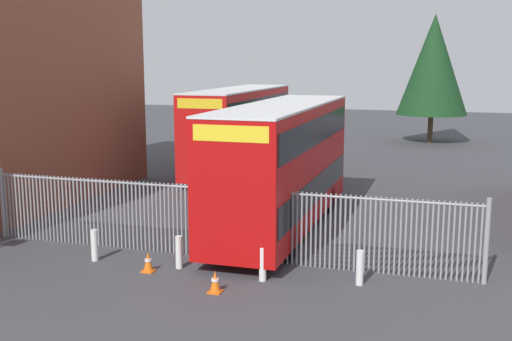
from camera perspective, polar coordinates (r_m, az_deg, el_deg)
The scene contains 11 objects.
ground_plane at distance 26.64m, azimuth 2.57°, elevation -2.80°, with size 100.00×100.00×0.00m, color #3D3D42.
palisade_fence at distance 18.96m, azimuth -3.68°, elevation -4.46°, with size 15.48×0.14×2.35m.
double_decker_bus_near_gate at distance 21.89m, azimuth 2.44°, elevation 0.84°, with size 2.54×10.81×4.42m.
double_decker_bus_behind_fence_right at distance 33.04m, azimuth -1.52°, elevation 3.98°, with size 2.54×10.81×4.42m.
bollard_near_left at distance 19.41m, azimuth -14.45°, elevation -6.58°, with size 0.20×0.20×0.95m, color silver.
bollard_center_front at distance 18.28m, azimuth -7.00°, elevation -7.37°, with size 0.20×0.20×0.95m, color silver.
bollard_near_right at distance 17.15m, azimuth 0.61°, elevation -8.48°, with size 0.20×0.20×0.95m, color silver.
bollard_far_right at distance 17.08m, azimuth 9.40°, elevation -8.70°, with size 0.20×0.20×0.95m, color silver.
traffic_cone_by_gate at distance 16.43m, azimuth -3.74°, elevation -10.04°, with size 0.34×0.34×0.59m.
traffic_cone_mid_forecourt at distance 18.16m, azimuth -9.76°, elevation -8.18°, with size 0.34×0.34×0.59m.
tree_tall_back at distance 46.59m, azimuth 15.80°, elevation 9.23°, with size 4.93×4.93×9.07m.
Camera 1 is at (6.59, -17.12, 5.93)m, focal length 44.07 mm.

